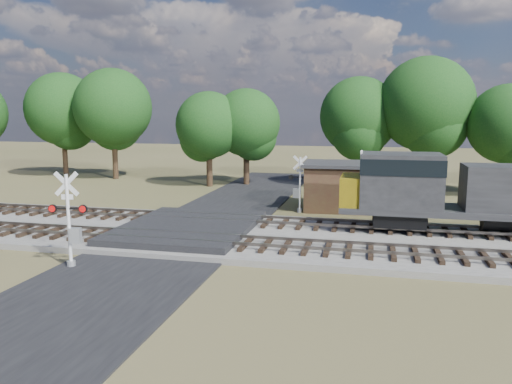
# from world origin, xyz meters

# --- Properties ---
(ground) EXTENTS (160.00, 160.00, 0.00)m
(ground) POSITION_xyz_m (0.00, 0.00, 0.00)
(ground) COLOR #4B4A28
(ground) RESTS_ON ground
(ballast_bed) EXTENTS (140.00, 10.00, 0.30)m
(ballast_bed) POSITION_xyz_m (10.00, 0.50, 0.15)
(ballast_bed) COLOR gray
(ballast_bed) RESTS_ON ground
(road) EXTENTS (7.00, 60.00, 0.08)m
(road) POSITION_xyz_m (0.00, 0.00, 0.04)
(road) COLOR black
(road) RESTS_ON ground
(crossing_panel) EXTENTS (7.00, 9.00, 0.62)m
(crossing_panel) POSITION_xyz_m (0.00, 0.50, 0.32)
(crossing_panel) COLOR #262628
(crossing_panel) RESTS_ON ground
(track_near) EXTENTS (140.00, 2.60, 0.33)m
(track_near) POSITION_xyz_m (3.12, -2.00, 0.41)
(track_near) COLOR black
(track_near) RESTS_ON ballast_bed
(track_far) EXTENTS (140.00, 2.60, 0.33)m
(track_far) POSITION_xyz_m (3.12, 3.00, 0.41)
(track_far) COLOR black
(track_far) RESTS_ON ballast_bed
(crossing_signal_near) EXTENTS (1.71, 0.44, 4.28)m
(crossing_signal_near) POSITION_xyz_m (-2.77, -6.33, 1.78)
(crossing_signal_near) COLOR silver
(crossing_signal_near) RESTS_ON ground
(crossing_signal_far) EXTENTS (1.59, 0.34, 3.94)m
(crossing_signal_far) POSITION_xyz_m (5.10, 8.25, 1.64)
(crossing_signal_far) COLOR silver
(crossing_signal_far) RESTS_ON ground
(equipment_shed) EXTENTS (5.03, 5.03, 3.32)m
(equipment_shed) POSITION_xyz_m (7.60, 10.31, 1.68)
(equipment_shed) COLOR #47291E
(equipment_shed) RESTS_ON ground
(treeline) EXTENTS (83.13, 11.74, 11.56)m
(treeline) POSITION_xyz_m (5.51, 20.83, 6.73)
(treeline) COLOR black
(treeline) RESTS_ON ground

